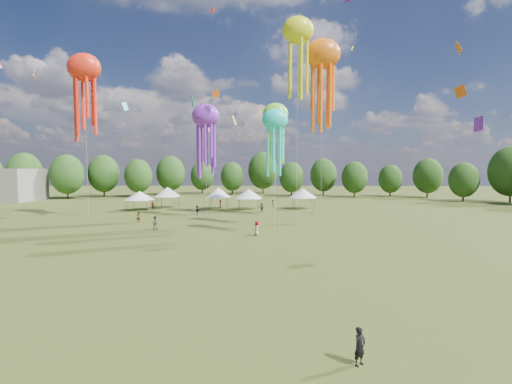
{
  "coord_description": "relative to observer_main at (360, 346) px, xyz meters",
  "views": [
    {
      "loc": [
        4.1,
        -14.49,
        7.94
      ],
      "look_at": [
        3.73,
        15.0,
        6.0
      ],
      "focal_mm": 24.71,
      "sensor_mm": 36.0,
      "label": 1
    }
  ],
  "objects": [
    {
      "name": "spectator_near",
      "position": [
        -17.81,
        31.55,
        0.09
      ],
      "size": [
        0.89,
        0.72,
        1.75
      ],
      "primitive_type": "imported",
      "rotation": [
        0.0,
        0.0,
        3.21
      ],
      "color": "gray",
      "rests_on": "ground"
    },
    {
      "name": "show_kites",
      "position": [
        -7.95,
        39.61,
        19.55
      ],
      "size": [
        41.73,
        16.63,
        30.34
      ],
      "color": "purple",
      "rests_on": "ground"
    },
    {
      "name": "small_kites",
      "position": [
        -8.4,
        43.75,
        28.52
      ],
      "size": [
        78.57,
        53.82,
        47.15
      ],
      "color": "purple",
      "rests_on": "ground"
    },
    {
      "name": "treeline",
      "position": [
        -11.98,
        63.19,
        5.76
      ],
      "size": [
        201.57,
        95.24,
        13.43
      ],
      "color": "#38281C",
      "rests_on": "ground"
    },
    {
      "name": "spectators_far",
      "position": [
        -10.27,
        48.03,
        0.04
      ],
      "size": [
        24.28,
        32.11,
        1.71
      ],
      "color": "gray",
      "rests_on": "ground"
    },
    {
      "name": "festival_tents",
      "position": [
        -12.45,
        55.56,
        2.33
      ],
      "size": [
        37.15,
        9.62,
        4.27
      ],
      "color": "#47474C",
      "rests_on": "ground"
    },
    {
      "name": "observer_main",
      "position": [
        0.0,
        0.0,
        0.0
      ],
      "size": [
        0.68,
        0.63,
        1.57
      ],
      "primitive_type": "imported",
      "rotation": [
        0.0,
        0.0,
        0.61
      ],
      "color": "black",
      "rests_on": "ground"
    },
    {
      "name": "ground",
      "position": [
        -8.12,
        0.68,
        -0.78
      ],
      "size": [
        300.0,
        300.0,
        0.0
      ],
      "primitive_type": "plane",
      "color": "#384416",
      "rests_on": "ground"
    }
  ]
}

